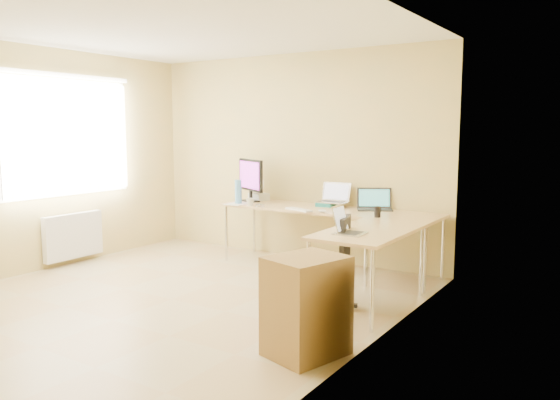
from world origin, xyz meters
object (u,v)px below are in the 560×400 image
Objects in this scene: monitor at (251,180)px; desk_fan at (259,188)px; office_chair at (323,254)px; cabinet at (306,307)px; keyboard at (299,210)px; laptop_return at (350,223)px; desk_main at (327,239)px; mug at (250,202)px; desk_return at (369,268)px; laptop_center at (333,193)px; laptop_black at (375,199)px; water_bottle at (238,192)px.

desk_fan is at bearing 119.48° from monitor.
office_chair is 1.15× the size of cabinet.
monitor is at bearing -179.01° from keyboard.
desk_fan is 0.35× the size of office_chair.
laptop_return reaches higher than cabinet.
mug reaches higher than desk_main.
desk_return is (0.98, -1.00, 0.00)m from desk_main.
cabinet is (1.09, -2.48, -0.53)m from laptop_center.
laptop_black is 1.55m from laptop_return.
desk_return is 1.49× the size of office_chair.
water_bottle is at bearing 166.55° from laptop_black.
monitor reaches higher than keyboard.
desk_main is at bearing 11.97° from water_bottle.
office_chair is at bearing 75.03° from laptop_return.
laptop_return is at bearing -21.88° from desk_fan.
keyboard is at bearing 0.00° from mug.
desk_fan is 0.41× the size of cabinet.
laptop_return is at bearing -59.31° from laptop_center.
desk_return is 3.47× the size of keyboard.
desk_return is at bearing -45.73° from desk_main.
mug is 0.32× the size of laptop_return.
laptop_center is at bearing 99.64° from desk_main.
monitor is (-1.13, 0.02, 0.64)m from desk_main.
laptop_center reaches higher than mug.
mug is (-0.69, 0.00, 0.04)m from keyboard.
desk_fan is (-0.92, 0.50, 0.15)m from keyboard.
monitor is at bearing 178.78° from desk_main.
laptop_black reaches higher than desk_main.
monitor is at bearing -75.82° from desk_fan.
keyboard is 1.24× the size of laptop_return.
mug is at bearing -14.70° from water_bottle.
water_bottle is at bearing -60.52° from monitor.
laptop_center is (1.09, 0.18, -0.11)m from monitor.
laptop_center is at bearing 14.18° from desk_fan.
keyboard is at bearing 149.34° from desk_return.
desk_return is 1.65m from laptop_center.
laptop_black reaches higher than desk_return.
desk_main is 7.07× the size of keyboard.
laptop_black is 1.29× the size of desk_fan.
desk_return is 2.05m from mug.
laptop_center is (-0.03, 0.20, 0.53)m from desk_main.
keyboard is 3.88× the size of mug.
desk_return is 1.28m from cabinet.
mug is 2.82m from cabinet.
office_chair is at bearing -67.31° from laptop_center.
office_chair reaches higher than desk_main.
desk_return is 3.28× the size of laptop_black.
desk_main is at bearing 31.67° from laptop_return.
cabinet is at bearing -86.42° from desk_return.
laptop_return is 0.40× the size of cabinet.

